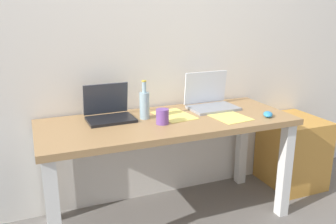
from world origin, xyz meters
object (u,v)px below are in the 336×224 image
filing_cabinet (292,151)px  computer_mouse (268,114)px  desk (168,135)px  beer_bottle (144,104)px  coffee_mug (162,117)px  laptop_left (109,112)px  laptop_right (210,100)px

filing_cabinet → computer_mouse: bearing=-150.3°
desk → beer_bottle: beer_bottle is taller
coffee_mug → computer_mouse: bearing=-9.7°
beer_bottle → filing_cabinet: 1.39m
computer_mouse → beer_bottle: bearing=-165.2°
beer_bottle → filing_cabinet: beer_bottle is taller
coffee_mug → desk: bearing=47.5°
laptop_left → laptop_right: (0.75, 0.00, 0.01)m
desk → computer_mouse: 0.68m
laptop_right → filing_cabinet: size_ratio=0.61×
desk → coffee_mug: bearing=-132.5°
coffee_mug → filing_cabinet: size_ratio=0.17×
laptop_left → beer_bottle: (0.22, -0.07, 0.05)m
desk → laptop_right: laptop_right is taller
beer_bottle → coffee_mug: bearing=-65.9°
beer_bottle → computer_mouse: size_ratio=2.54×
desk → computer_mouse: size_ratio=16.51×
beer_bottle → filing_cabinet: (1.28, 0.02, -0.54)m
desk → beer_bottle: bearing=150.3°
laptop_right → filing_cabinet: bearing=-4.0°
beer_bottle → desk: bearing=-29.7°
desk → filing_cabinet: 1.20m
computer_mouse → coffee_mug: (-0.71, 0.12, 0.03)m
laptop_left → coffee_mug: (0.29, -0.22, -0.00)m
desk → beer_bottle: 0.25m
laptop_right → coffee_mug: 0.51m
laptop_left → beer_bottle: beer_bottle is taller
desk → beer_bottle: size_ratio=6.51×
desk → coffee_mug: 0.18m
desk → laptop_right: size_ratio=4.75×
laptop_left → beer_bottle: 0.24m
laptop_right → filing_cabinet: laptop_right is taller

